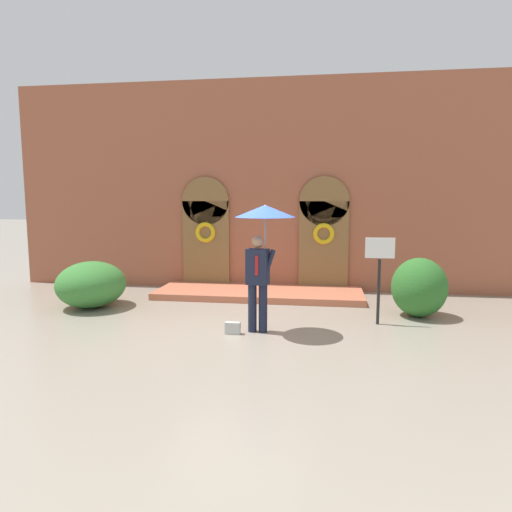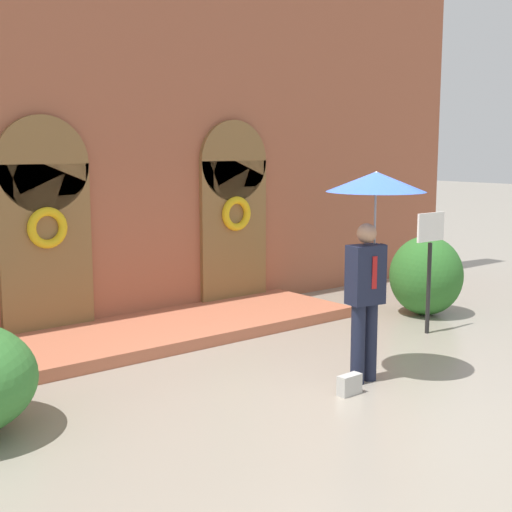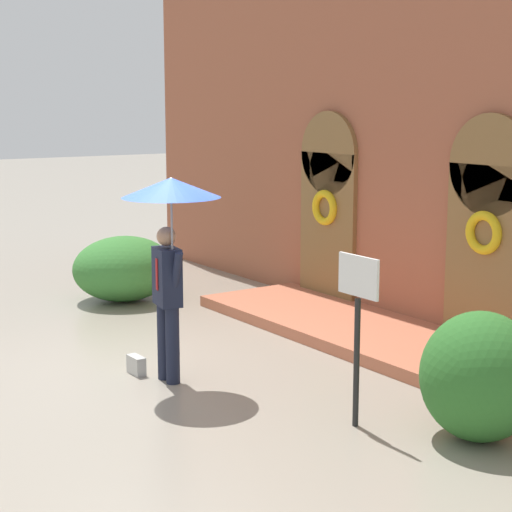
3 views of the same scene
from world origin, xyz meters
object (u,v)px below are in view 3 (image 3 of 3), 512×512
Objects in this scene: handbag at (136,365)px; shrub_left at (124,268)px; shrub_right at (480,376)px; sign_post at (358,312)px; person_with_umbrella at (170,218)px.

shrub_left is at bearing 154.94° from handbag.
shrub_left is 7.24m from shrub_right.
sign_post is at bearing -140.88° from shrub_right.
handbag is 0.17× the size of shrub_left.
sign_post is 1.30m from shrub_right.
shrub_left is (-3.61, 1.58, 0.41)m from handbag.
sign_post reaches higher than shrub_left.
sign_post is at bearing -4.65° from shrub_left.
sign_post reaches higher than handbag.
handbag is at bearing -153.53° from shrub_right.
person_with_umbrella is at bearing -158.41° from sign_post.
shrub_right reaches higher than handbag.
shrub_right is at bearing 39.12° from sign_post.
shrub_left reaches higher than handbag.
person_with_umbrella reaches higher than shrub_left.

